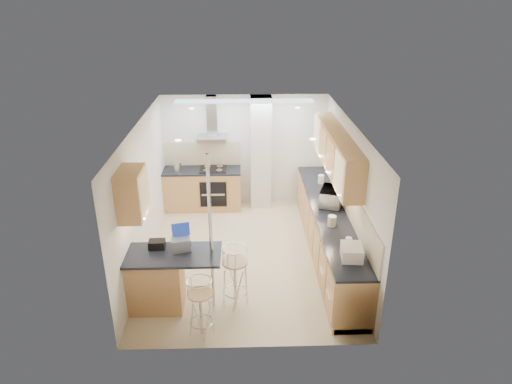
{
  "coord_description": "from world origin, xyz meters",
  "views": [
    {
      "loc": [
        -0.05,
        -7.3,
        4.51
      ],
      "look_at": [
        0.18,
        0.2,
        1.2
      ],
      "focal_mm": 32.0,
      "sensor_mm": 36.0,
      "label": 1
    }
  ],
  "objects_px": {
    "laptop": "(181,244)",
    "bar_stool_end": "(235,276)",
    "microwave": "(332,197)",
    "bar_stool_near": "(201,307)",
    "bread_bin": "(352,252)"
  },
  "relations": [
    {
      "from": "bar_stool_near",
      "to": "bread_bin",
      "type": "height_order",
      "value": "bread_bin"
    },
    {
      "from": "bread_bin",
      "to": "laptop",
      "type": "bearing_deg",
      "value": 179.71
    },
    {
      "from": "bread_bin",
      "to": "bar_stool_end",
      "type": "bearing_deg",
      "value": 179.74
    },
    {
      "from": "laptop",
      "to": "bar_stool_end",
      "type": "bearing_deg",
      "value": -20.14
    },
    {
      "from": "laptop",
      "to": "bar_stool_end",
      "type": "distance_m",
      "value": 0.97
    },
    {
      "from": "bar_stool_near",
      "to": "bar_stool_end",
      "type": "xyz_separation_m",
      "value": [
        0.48,
        0.67,
        0.05
      ]
    },
    {
      "from": "microwave",
      "to": "bread_bin",
      "type": "xyz_separation_m",
      "value": [
        -0.04,
        -1.84,
        -0.05
      ]
    },
    {
      "from": "microwave",
      "to": "bar_stool_end",
      "type": "distance_m",
      "value": 2.47
    },
    {
      "from": "laptop",
      "to": "bar_stool_end",
      "type": "height_order",
      "value": "laptop"
    },
    {
      "from": "microwave",
      "to": "laptop",
      "type": "distance_m",
      "value": 3.0
    },
    {
      "from": "bar_stool_near",
      "to": "bar_stool_end",
      "type": "bearing_deg",
      "value": 61.89
    },
    {
      "from": "microwave",
      "to": "bar_stool_end",
      "type": "height_order",
      "value": "microwave"
    },
    {
      "from": "bar_stool_near",
      "to": "bar_stool_end",
      "type": "height_order",
      "value": "bar_stool_end"
    },
    {
      "from": "bar_stool_end",
      "to": "laptop",
      "type": "bearing_deg",
      "value": 115.44
    },
    {
      "from": "microwave",
      "to": "bar_stool_near",
      "type": "bearing_deg",
      "value": 154.86
    }
  ]
}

